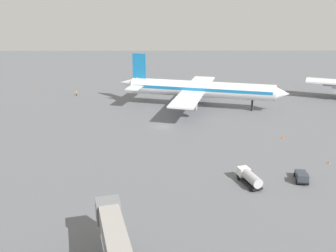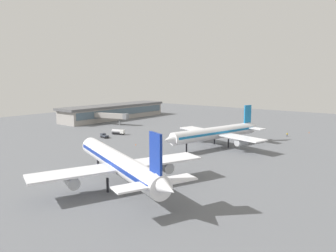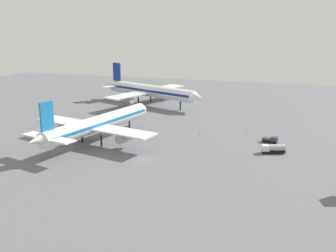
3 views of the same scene
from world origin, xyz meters
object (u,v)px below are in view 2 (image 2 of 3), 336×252
at_px(safety_cone_near_gate, 102,142).
at_px(pushback_tractor, 104,136).
at_px(airplane_at_gate, 217,133).
at_px(safety_cone_far_side, 136,145).
at_px(ground_crew_worker, 287,135).
at_px(safety_cone_mid_apron, 309,132).
at_px(airplane_taxiing, 118,162).
at_px(fuel_truck, 118,132).

bearing_deg(safety_cone_near_gate, pushback_tractor, -135.95).
xyz_separation_m(airplane_at_gate, pushback_tractor, (14.28, -49.40, -4.64)).
distance_m(pushback_tractor, safety_cone_far_side, 22.67).
height_order(safety_cone_near_gate, safety_cone_far_side, same).
bearing_deg(ground_crew_worker, safety_cone_mid_apron, -71.52).
distance_m(airplane_taxiing, safety_cone_near_gate, 56.09).
relative_size(airplane_taxiing, safety_cone_mid_apron, 86.84).
xyz_separation_m(fuel_truck, ground_crew_worker, (-44.45, 65.25, -0.54)).
xyz_separation_m(airplane_at_gate, safety_cone_far_side, (17.35, -26.95, -5.31)).
distance_m(airplane_at_gate, ground_crew_worker, 42.76).
relative_size(airplane_taxiing, safety_cone_near_gate, 86.84).
bearing_deg(airplane_at_gate, pushback_tractor, -59.29).
xyz_separation_m(pushback_tractor, safety_cone_far_side, (3.07, 22.45, -0.67)).
xyz_separation_m(fuel_truck, safety_cone_far_side, (12.76, 23.57, -1.09)).
height_order(ground_crew_worker, safety_cone_far_side, ground_crew_worker).
relative_size(fuel_truck, ground_crew_worker, 3.94).
bearing_deg(airplane_at_gate, safety_cone_mid_apron, 174.58).
xyz_separation_m(safety_cone_near_gate, safety_cone_far_side, (-5.14, 14.50, 0.00)).
xyz_separation_m(fuel_truck, pushback_tractor, (9.69, 1.12, -0.42)).
distance_m(airplane_at_gate, safety_cone_far_side, 32.49).
distance_m(airplane_taxiing, safety_cone_far_side, 49.21).
bearing_deg(ground_crew_worker, fuel_truck, 72.06).
bearing_deg(pushback_tractor, airplane_at_gate, -152.99).
distance_m(airplane_taxiing, fuel_truck, 74.42).
bearing_deg(fuel_truck, airplane_at_gate, -11.50).
bearing_deg(pushback_tractor, airplane_taxiing, 152.85).
bearing_deg(pushback_tractor, safety_cone_near_gate, 144.93).
bearing_deg(airplane_at_gate, fuel_truck, -70.22).
bearing_deg(airplane_at_gate, airplane_taxiing, 18.13).
bearing_deg(safety_cone_mid_apron, pushback_tractor, -44.88).
relative_size(safety_cone_mid_apron, safety_cone_far_side, 1.00).
distance_m(fuel_truck, pushback_tractor, 9.76).
distance_m(safety_cone_near_gate, safety_cone_mid_apron, 99.62).
xyz_separation_m(airplane_at_gate, safety_cone_near_gate, (22.49, -41.46, -5.31)).
bearing_deg(safety_cone_far_side, safety_cone_mid_apron, 147.11).
bearing_deg(fuel_truck, pushback_tractor, -100.10).
bearing_deg(ground_crew_worker, airplane_at_gate, 107.52).
bearing_deg(safety_cone_near_gate, ground_crew_worker, 137.98).
bearing_deg(safety_cone_far_side, fuel_truck, -118.42).
xyz_separation_m(fuel_truck, safety_cone_near_gate, (17.90, 9.07, -1.09)).
xyz_separation_m(airplane_taxiing, safety_cone_mid_apron, (-111.31, 16.83, -5.74)).
height_order(safety_cone_near_gate, safety_cone_mid_apron, same).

